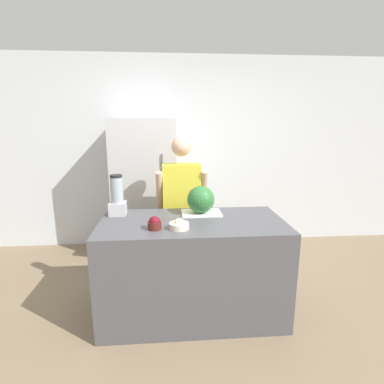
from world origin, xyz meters
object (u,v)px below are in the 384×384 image
(bowl_cream, at_px, (179,225))
(bowl_cherries, at_px, (155,224))
(person, at_px, (182,209))
(watermelon, at_px, (201,200))
(refrigerator, at_px, (145,189))
(blender, at_px, (117,198))

(bowl_cream, bearing_deg, bowl_cherries, 178.09)
(person, height_order, bowl_cream, person)
(person, relative_size, bowl_cream, 9.89)
(watermelon, bearing_deg, person, 110.22)
(refrigerator, bearing_deg, person, -59.30)
(refrigerator, height_order, bowl_cream, refrigerator)
(bowl_cherries, bearing_deg, blender, 130.39)
(bowl_cream, relative_size, blender, 0.43)
(bowl_cherries, height_order, blender, blender)
(refrigerator, bearing_deg, bowl_cherries, -83.24)
(person, bearing_deg, blender, -147.73)
(watermelon, height_order, blender, blender)
(refrigerator, height_order, watermelon, refrigerator)
(bowl_cherries, relative_size, blender, 0.29)
(bowl_cherries, bearing_deg, person, 72.27)
(person, height_order, bowl_cherries, person)
(bowl_cream, bearing_deg, watermelon, 60.41)
(refrigerator, xyz_separation_m, bowl_cream, (0.38, -1.55, 0.03))
(refrigerator, distance_m, bowl_cherries, 1.55)
(watermelon, distance_m, bowl_cherries, 0.57)
(watermelon, xyz_separation_m, blender, (-0.77, 0.04, 0.02))
(refrigerator, bearing_deg, watermelon, -62.93)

